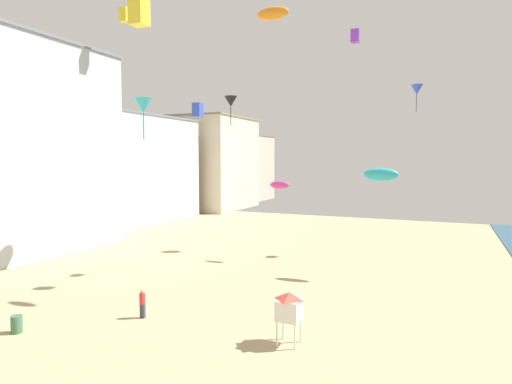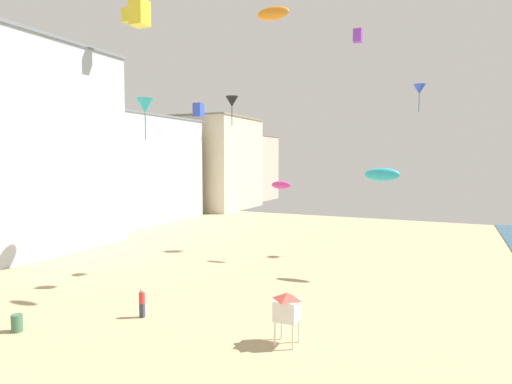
% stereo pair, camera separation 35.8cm
% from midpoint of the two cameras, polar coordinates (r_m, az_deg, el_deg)
% --- Properties ---
extents(boardwalk_hotel_near, '(18.26, 15.54, 20.00)m').
position_cam_midpoint_polar(boardwalk_hotel_near, '(51.43, -30.54, 4.96)').
color(boardwalk_hotel_near, '#ADB7C1').
rests_on(boardwalk_hotel_near, ground).
extents(boardwalk_hotel_mid, '(11.24, 20.40, 15.01)m').
position_cam_midpoint_polar(boardwalk_hotel_mid, '(64.73, -16.47, 2.93)').
color(boardwalk_hotel_mid, '#ADB7C1').
rests_on(boardwalk_hotel_mid, ground).
extents(boardwalk_hotel_far, '(17.37, 15.72, 16.39)m').
position_cam_midpoint_polar(boardwalk_hotel_far, '(80.63, -7.53, 3.80)').
color(boardwalk_hotel_far, beige).
rests_on(boardwalk_hotel_far, ground).
extents(boardwalk_hotel_distant, '(12.00, 13.28, 14.04)m').
position_cam_midpoint_polar(boardwalk_hotel_distant, '(95.12, -2.41, 3.21)').
color(boardwalk_hotel_distant, '#C6B29E').
rests_on(boardwalk_hotel_distant, ground).
extents(kite_flyer, '(0.34, 0.34, 1.64)m').
position_cam_midpoint_polar(kite_flyer, '(25.93, -15.08, -13.76)').
color(kite_flyer, '#383D4C').
rests_on(kite_flyer, ground).
extents(lifeguard_stand, '(1.10, 1.10, 2.55)m').
position_cam_midpoint_polar(lifeguard_stand, '(21.56, 3.87, -14.82)').
color(lifeguard_stand, white).
rests_on(lifeguard_stand, ground).
extents(beach_trash_bin, '(0.56, 0.56, 0.90)m').
position_cam_midpoint_polar(beach_trash_bin, '(26.41, -29.28, -14.91)').
color(beach_trash_bin, '#3D6B4C').
rests_on(beach_trash_bin, ground).
extents(kite_cyan_parafoil, '(2.54, 0.71, 0.99)m').
position_cam_midpoint_polar(kite_cyan_parafoil, '(33.57, 15.79, 2.22)').
color(kite_cyan_parafoil, '#2DB7CC').
extents(kite_purple_box, '(0.80, 0.80, 1.25)m').
position_cam_midpoint_polar(kite_purple_box, '(46.22, 12.69, 19.36)').
color(kite_purple_box, purple).
extents(kite_orange_parafoil, '(2.14, 0.59, 0.83)m').
position_cam_midpoint_polar(kite_orange_parafoil, '(29.63, 1.85, 22.40)').
color(kite_orange_parafoil, orange).
extents(kite_yellow_box, '(0.86, 0.86, 1.35)m').
position_cam_midpoint_polar(kite_yellow_box, '(47.47, -17.03, 21.33)').
color(kite_yellow_box, yellow).
extents(kite_magenta_parafoil, '(1.78, 0.49, 0.69)m').
position_cam_midpoint_polar(kite_magenta_parafoil, '(37.96, 2.85, 0.93)').
color(kite_magenta_parafoil, '#DB3D9E').
extents(kite_blue_delta, '(1.10, 1.10, 2.50)m').
position_cam_midpoint_polar(kite_blue_delta, '(43.85, 20.14, 12.52)').
color(kite_blue_delta, blue).
extents(kite_blue_box_2, '(0.61, 0.61, 0.95)m').
position_cam_midpoint_polar(kite_blue_box_2, '(31.26, -7.99, 10.63)').
color(kite_blue_box_2, blue).
extents(kite_yellow_box_2, '(0.97, 0.97, 1.53)m').
position_cam_midpoint_polar(kite_yellow_box_2, '(29.68, -15.47, 21.76)').
color(kite_yellow_box_2, yellow).
extents(kite_cyan_delta, '(1.49, 1.49, 3.38)m').
position_cam_midpoint_polar(kite_cyan_delta, '(37.45, -14.86, 10.90)').
color(kite_cyan_delta, '#2DB7CC').
extents(kite_black_delta, '(1.00, 1.00, 2.28)m').
position_cam_midpoint_polar(kite_black_delta, '(34.65, -3.64, 11.77)').
color(kite_black_delta, black).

